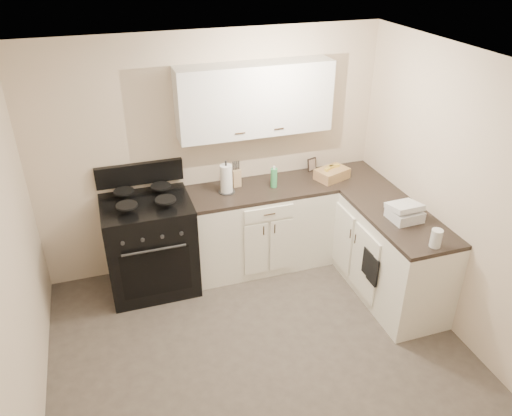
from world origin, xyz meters
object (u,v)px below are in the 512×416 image
object	(u,v)px
knife_block	(236,178)
countertop_grill	(405,215)
wicker_basket	(332,174)
stove	(151,247)
paper_towel	(226,179)

from	to	relation	value
knife_block	countertop_grill	distance (m)	1.73
wicker_basket	stove	bearing A→B (deg)	179.88
stove	paper_towel	world-z (taller)	paper_towel
paper_towel	knife_block	bearing A→B (deg)	38.43
knife_block	paper_towel	size ratio (longest dim) A/B	0.64
paper_towel	wicker_basket	distance (m)	1.17
stove	wicker_basket	distance (m)	2.06
paper_towel	wicker_basket	world-z (taller)	paper_towel
stove	countertop_grill	size ratio (longest dim) A/B	3.81
knife_block	wicker_basket	size ratio (longest dim) A/B	0.56
knife_block	paper_towel	bearing A→B (deg)	-145.65
wicker_basket	knife_block	bearing A→B (deg)	171.54
stove	wicker_basket	bearing A→B (deg)	-0.12
paper_towel	wicker_basket	size ratio (longest dim) A/B	0.87
knife_block	wicker_basket	distance (m)	1.04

